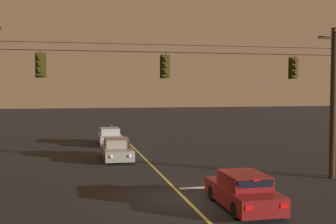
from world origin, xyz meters
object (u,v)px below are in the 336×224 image
object	(u,v)px
traffic_light_leftmost	(40,65)
traffic_light_left_inner	(166,66)
car_oncoming_lead	(117,150)
traffic_light_centre	(294,68)
car_oncoming_trailing	(110,137)
car_waiting_near_lane	(243,191)

from	to	relation	value
traffic_light_leftmost	traffic_light_left_inner	world-z (taller)	same
traffic_light_leftmost	car_oncoming_lead	xyz separation A→B (m)	(4.13, 8.30, -5.06)
traffic_light_centre	car_oncoming_trailing	world-z (taller)	traffic_light_centre
car_oncoming_trailing	traffic_light_left_inner	bearing A→B (deg)	-85.18
traffic_light_centre	car_oncoming_trailing	bearing A→B (deg)	116.21
traffic_light_left_inner	car_waiting_near_lane	size ratio (longest dim) A/B	0.28
car_waiting_near_lane	car_oncoming_trailing	world-z (taller)	same
traffic_light_left_inner	car_waiting_near_lane	bearing A→B (deg)	-62.83
traffic_light_centre	car_oncoming_lead	world-z (taller)	traffic_light_centre
traffic_light_left_inner	car_oncoming_lead	distance (m)	9.84
traffic_light_centre	car_oncoming_lead	size ratio (longest dim) A/B	0.28
car_waiting_near_lane	traffic_light_centre	bearing A→B (deg)	44.05
traffic_light_left_inner	car_oncoming_trailing	distance (m)	17.03
car_waiting_near_lane	car_oncoming_trailing	bearing A→B (deg)	99.86
traffic_light_leftmost	traffic_light_left_inner	size ratio (longest dim) A/B	1.00
traffic_light_centre	car_waiting_near_lane	world-z (taller)	traffic_light_centre
traffic_light_leftmost	car_oncoming_lead	distance (m)	10.56
traffic_light_leftmost	car_waiting_near_lane	distance (m)	10.28
traffic_light_left_inner	traffic_light_centre	distance (m)	6.61
traffic_light_left_inner	car_waiting_near_lane	world-z (taller)	traffic_light_left_inner
car_oncoming_lead	traffic_light_leftmost	bearing A→B (deg)	-116.46
traffic_light_leftmost	car_oncoming_lead	bearing A→B (deg)	63.54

